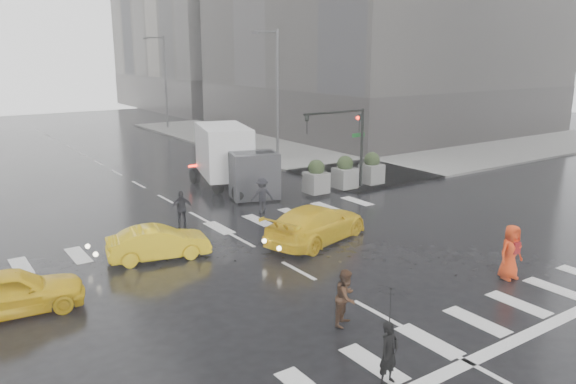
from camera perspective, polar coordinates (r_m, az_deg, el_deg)
ground at (r=19.97m, az=1.07°, el=-8.00°), size 120.00×120.00×0.00m
sidewalk_ne at (r=45.07m, az=8.38°, el=4.44°), size 35.00×35.00×0.15m
road_markings at (r=19.97m, az=1.07°, el=-7.98°), size 18.00×48.00×0.01m
traffic_signal_pole at (r=30.68m, az=6.14°, el=5.96°), size 4.45×0.42×4.50m
street_lamp_near at (r=39.59m, az=-1.25°, el=10.37°), size 2.15×0.22×9.00m
street_lamp_far at (r=57.35m, az=-12.49°, el=11.20°), size 2.15×0.22×9.00m
planter_west at (r=29.98m, az=2.87°, el=1.50°), size 1.10×1.10×1.80m
planter_mid at (r=31.21m, az=5.80°, el=1.94°), size 1.10×1.10×1.80m
planter_east at (r=32.51m, az=8.50°, el=2.35°), size 1.10×1.10×1.80m
pedestrian_black at (r=13.20m, az=10.38°, el=-12.52°), size 1.07×1.09×2.43m
pedestrian_brown at (r=16.07m, az=5.93°, el=-10.59°), size 1.00×0.93×1.64m
pedestrian_orange at (r=20.43m, az=21.69°, el=-5.68°), size 0.99×0.70×1.90m
pedestrian_far_a at (r=25.01m, az=-10.73°, el=-1.69°), size 1.10×0.87×1.64m
pedestrian_far_b at (r=26.74m, az=-2.65°, el=-0.35°), size 1.24×0.94×1.70m
taxi_front at (r=18.48m, az=-26.37°, el=-9.09°), size 4.25×2.09×1.39m
taxi_mid at (r=21.43m, az=-13.01°, el=-5.05°), size 3.93×2.06×1.23m
taxi_rear at (r=22.74m, az=2.89°, el=-3.23°), size 4.96×3.37×1.49m
box_truck at (r=31.06m, az=-5.75°, el=3.54°), size 2.47×6.58×3.50m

